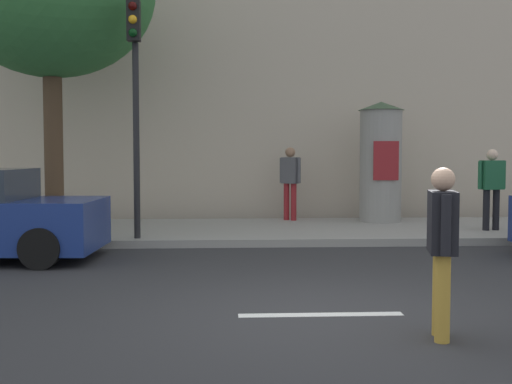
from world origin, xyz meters
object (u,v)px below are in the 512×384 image
(poster_column, at_px, (381,161))
(pedestrian_in_light_jacket, at_px, (492,182))
(pedestrian_with_backpack, at_px, (442,238))
(traffic_light, at_px, (135,80))
(pedestrian_tallest, at_px, (290,177))

(poster_column, relative_size, pedestrian_in_light_jacket, 1.66)
(poster_column, relative_size, pedestrian_with_backpack, 1.75)
(traffic_light, height_order, pedestrian_in_light_jacket, traffic_light)
(pedestrian_with_backpack, bearing_deg, pedestrian_tallest, 92.69)
(pedestrian_in_light_jacket, bearing_deg, traffic_light, -172.12)
(pedestrian_in_light_jacket, xyz_separation_m, pedestrian_tallest, (-4.02, 2.26, 0.03))
(traffic_light, xyz_separation_m, poster_column, (5.38, 2.88, -1.54))
(poster_column, relative_size, pedestrian_tallest, 1.60)
(traffic_light, distance_m, pedestrian_in_light_jacket, 7.61)
(traffic_light, relative_size, pedestrian_tallest, 2.50)
(poster_column, distance_m, pedestrian_tallest, 2.19)
(pedestrian_with_backpack, distance_m, pedestrian_in_light_jacket, 8.03)
(pedestrian_tallest, bearing_deg, traffic_light, -134.93)
(traffic_light, bearing_deg, pedestrian_in_light_jacket, 7.88)
(pedestrian_with_backpack, relative_size, pedestrian_in_light_jacket, 0.95)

